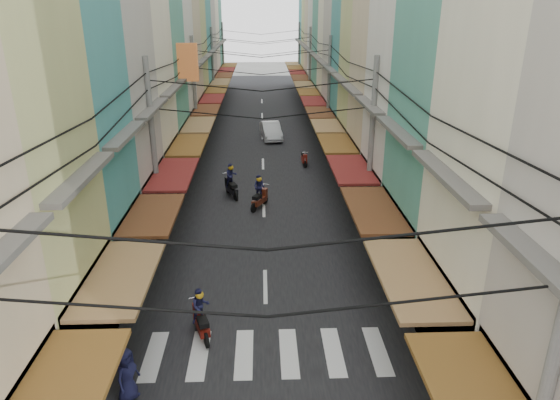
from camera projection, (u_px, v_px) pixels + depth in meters
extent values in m
plane|color=slate|center=(265.00, 262.00, 21.18)|extent=(160.00, 160.00, 0.00)
cube|color=black|center=(263.00, 142.00, 39.78)|extent=(10.00, 80.00, 0.02)
cube|color=gray|center=(181.00, 142.00, 39.55)|extent=(3.00, 80.00, 0.06)
cube|color=gray|center=(344.00, 141.00, 40.00)|extent=(3.00, 80.00, 0.06)
cube|color=silver|center=(154.00, 356.00, 15.46)|extent=(0.55, 2.40, 0.01)
cube|color=silver|center=(199.00, 355.00, 15.51)|extent=(0.55, 2.40, 0.01)
cube|color=silver|center=(244.00, 354.00, 15.56)|extent=(0.55, 2.40, 0.01)
cube|color=silver|center=(289.00, 353.00, 15.61)|extent=(0.55, 2.40, 0.01)
cube|color=silver|center=(333.00, 351.00, 15.66)|extent=(0.55, 2.40, 0.01)
cube|color=silver|center=(377.00, 350.00, 15.70)|extent=(0.55, 2.40, 0.01)
cube|color=brown|center=(58.00, 399.00, 9.72)|extent=(1.80, 4.34, 0.12)
cube|color=black|center=(75.00, 320.00, 14.57)|extent=(1.20, 4.52, 3.20)
cube|color=olive|center=(121.00, 277.00, 14.11)|extent=(1.80, 4.33, 0.12)
cube|color=#595651|center=(82.00, 177.00, 12.99)|extent=(0.50, 4.23, 0.15)
cube|color=teal|center=(9.00, 24.00, 15.75)|extent=(6.00, 4.30, 19.25)
cube|color=black|center=(116.00, 249.00, 18.76)|extent=(1.20, 4.13, 3.20)
cube|color=brown|center=(153.00, 215.00, 18.30)|extent=(1.80, 3.96, 0.12)
cube|color=#595651|center=(126.00, 135.00, 17.18)|extent=(0.50, 3.87, 0.15)
cube|color=black|center=(143.00, 203.00, 23.15)|extent=(1.20, 4.94, 3.20)
cube|color=maroon|center=(174.00, 174.00, 22.69)|extent=(1.80, 4.73, 0.12)
cube|color=#595651|center=(153.00, 108.00, 21.57)|extent=(0.50, 4.63, 0.15)
cube|color=#EEE6C9|center=(103.00, 36.00, 25.17)|extent=(6.00, 4.95, 17.43)
cube|color=black|center=(163.00, 170.00, 27.85)|extent=(1.20, 4.75, 3.20)
cube|color=brown|center=(188.00, 145.00, 27.39)|extent=(1.80, 4.56, 0.12)
cube|color=#595651|center=(172.00, 90.00, 26.27)|extent=(0.50, 4.46, 0.15)
cube|color=#52A08A|center=(129.00, 41.00, 30.00)|extent=(6.00, 4.99, 16.32)
cube|color=black|center=(177.00, 146.00, 32.47)|extent=(1.20, 4.80, 3.20)
cube|color=olive|center=(199.00, 125.00, 32.02)|extent=(1.80, 4.60, 0.12)
cube|color=#595651|center=(185.00, 77.00, 30.90)|extent=(0.50, 4.50, 0.15)
cube|color=black|center=(187.00, 129.00, 36.96)|extent=(1.20, 4.46, 3.20)
cube|color=brown|center=(206.00, 110.00, 36.50)|extent=(1.80, 4.27, 0.12)
cube|color=#595651|center=(195.00, 68.00, 35.39)|extent=(0.50, 4.18, 0.15)
cube|color=beige|center=(156.00, 3.00, 38.15)|extent=(6.00, 4.89, 20.58)
cube|color=black|center=(195.00, 116.00, 41.40)|extent=(1.20, 4.70, 3.20)
cube|color=maroon|center=(212.00, 99.00, 40.94)|extent=(1.80, 4.50, 0.12)
cube|color=#595651|center=(202.00, 61.00, 39.82)|extent=(0.50, 4.40, 0.15)
cube|color=#BEBF77|center=(168.00, 17.00, 42.92)|extent=(6.00, 4.52, 18.44)
cube|color=black|center=(201.00, 105.00, 45.78)|extent=(1.20, 4.34, 3.20)
cube|color=brown|center=(217.00, 90.00, 45.32)|extent=(1.80, 4.16, 0.12)
cube|color=#595651|center=(208.00, 56.00, 44.20)|extent=(0.50, 4.07, 0.15)
cube|color=teal|center=(176.00, 4.00, 47.04)|extent=(6.00, 5.20, 20.63)
cube|color=black|center=(206.00, 96.00, 50.30)|extent=(1.20, 4.99, 3.20)
cube|color=olive|center=(221.00, 82.00, 49.84)|extent=(1.80, 4.78, 0.12)
cube|color=#595651|center=(213.00, 51.00, 48.72)|extent=(0.50, 4.68, 0.15)
cube|color=black|center=(211.00, 88.00, 55.01)|extent=(1.20, 4.74, 3.20)
cube|color=brown|center=(224.00, 75.00, 54.56)|extent=(1.80, 4.55, 0.12)
cube|color=#595651|center=(217.00, 47.00, 53.44)|extent=(0.50, 4.45, 0.15)
cube|color=#EEE6C9|center=(190.00, 1.00, 56.27)|extent=(6.00, 4.96, 21.12)
cube|color=black|center=(215.00, 82.00, 59.62)|extent=(1.20, 4.76, 3.20)
cube|color=maroon|center=(227.00, 70.00, 59.16)|extent=(1.80, 4.56, 0.12)
cube|color=#595651|center=(220.00, 44.00, 58.04)|extent=(0.50, 4.46, 0.15)
cube|color=#52A08A|center=(195.00, 7.00, 61.14)|extent=(6.00, 5.04, 19.90)
cube|color=black|center=(218.00, 76.00, 64.27)|extent=(1.20, 4.84, 3.20)
cube|color=brown|center=(229.00, 65.00, 63.81)|extent=(1.80, 4.64, 0.12)
cube|color=#595651|center=(223.00, 41.00, 62.70)|extent=(0.50, 4.54, 0.15)
cube|color=#5A2E14|center=(188.00, 62.00, 29.64)|extent=(1.20, 0.40, 2.20)
cube|color=#595651|center=(544.00, 266.00, 8.54)|extent=(0.50, 4.25, 0.15)
cube|color=black|center=(456.00, 317.00, 14.69)|extent=(1.20, 4.78, 3.20)
cube|color=olive|center=(410.00, 276.00, 14.13)|extent=(1.80, 4.58, 0.12)
cube|color=#595651|center=(446.00, 176.00, 13.06)|extent=(0.50, 4.48, 0.15)
cube|color=#52A08A|center=(494.00, 86.00, 17.26)|extent=(6.00, 5.03, 15.08)
cube|color=black|center=(409.00, 242.00, 19.35)|extent=(1.20, 4.83, 3.20)
cube|color=brown|center=(373.00, 209.00, 18.78)|extent=(1.80, 4.63, 0.12)
cube|color=#595651|center=(397.00, 131.00, 17.71)|extent=(0.50, 4.53, 0.15)
cube|color=black|center=(380.00, 197.00, 23.92)|extent=(1.20, 4.60, 3.20)
cube|color=maroon|center=(351.00, 169.00, 23.35)|extent=(1.80, 4.41, 0.12)
cube|color=#595651|center=(369.00, 105.00, 22.28)|extent=(0.50, 4.31, 0.15)
cube|color=beige|center=(420.00, 1.00, 25.14)|extent=(6.00, 4.52, 20.74)
cube|color=black|center=(362.00, 167.00, 28.25)|extent=(1.20, 4.34, 3.20)
cube|color=brown|center=(337.00, 144.00, 27.69)|extent=(1.80, 4.16, 0.12)
cube|color=#595651|center=(351.00, 89.00, 26.62)|extent=(0.50, 4.07, 0.15)
cube|color=#BEBF77|center=(393.00, 60.00, 30.37)|extent=(6.00, 4.12, 14.13)
cube|color=black|center=(349.00, 147.00, 32.27)|extent=(1.20, 3.96, 3.20)
cube|color=olive|center=(327.00, 126.00, 31.71)|extent=(1.80, 3.79, 0.12)
cube|color=#595651|center=(339.00, 78.00, 30.64)|extent=(0.50, 3.71, 0.15)
cube|color=teal|center=(379.00, 26.00, 33.69)|extent=(6.00, 4.40, 17.68)
cube|color=black|center=(339.00, 132.00, 36.24)|extent=(1.20, 4.23, 3.20)
cube|color=brown|center=(320.00, 113.00, 35.68)|extent=(1.80, 4.05, 0.12)
cube|color=#595651|center=(330.00, 70.00, 34.61)|extent=(0.50, 3.96, 0.15)
cube|color=black|center=(331.00, 118.00, 40.45)|extent=(1.20, 4.45, 3.20)
cube|color=maroon|center=(313.00, 101.00, 39.89)|extent=(1.80, 4.26, 0.12)
cube|color=#595651|center=(322.00, 63.00, 38.82)|extent=(0.50, 4.17, 0.15)
cube|color=black|center=(325.00, 108.00, 44.47)|extent=(1.20, 3.84, 3.20)
cube|color=brown|center=(308.00, 92.00, 43.91)|extent=(1.80, 3.68, 0.12)
cube|color=#595651|center=(317.00, 57.00, 42.83)|extent=(0.50, 3.60, 0.15)
cube|color=black|center=(319.00, 99.00, 48.66)|extent=(1.20, 4.81, 3.20)
cube|color=olive|center=(304.00, 85.00, 48.10)|extent=(1.80, 4.61, 0.12)
cube|color=#595651|center=(312.00, 53.00, 47.03)|extent=(0.50, 4.51, 0.15)
cube|color=silver|center=(340.00, 8.00, 50.39)|extent=(6.00, 5.00, 19.71)
cube|color=black|center=(314.00, 91.00, 53.32)|extent=(1.20, 4.80, 3.20)
cube|color=brown|center=(300.00, 78.00, 52.75)|extent=(1.80, 4.60, 0.12)
cube|color=#595651|center=(307.00, 48.00, 51.68)|extent=(0.50, 4.50, 0.15)
cube|color=beige|center=(333.00, 22.00, 55.25)|extent=(6.00, 4.32, 16.86)
cube|color=black|center=(310.00, 85.00, 57.65)|extent=(1.20, 4.15, 3.20)
cube|color=maroon|center=(297.00, 72.00, 57.09)|extent=(1.80, 3.97, 0.12)
cube|color=#595651|center=(303.00, 45.00, 56.02)|extent=(0.50, 3.89, 0.15)
cube|color=#BEBF77|center=(328.00, 7.00, 58.71)|extent=(6.00, 4.33, 19.96)
cube|color=black|center=(307.00, 79.00, 61.68)|extent=(1.20, 4.16, 3.20)
cube|color=brown|center=(295.00, 68.00, 61.12)|extent=(1.80, 3.99, 0.12)
cube|color=#595651|center=(300.00, 42.00, 60.04)|extent=(0.50, 3.90, 0.15)
cube|color=teal|center=(323.00, 30.00, 64.02)|extent=(6.00, 4.88, 14.34)
cube|color=black|center=(304.00, 75.00, 65.96)|extent=(1.20, 4.68, 3.20)
cube|color=olive|center=(292.00, 64.00, 65.40)|extent=(1.80, 4.49, 0.12)
cube|color=#595651|center=(298.00, 40.00, 64.33)|extent=(0.50, 4.39, 0.15)
cylinder|color=slate|center=(549.00, 379.00, 8.68)|extent=(0.26, 0.26, 8.20)
cylinder|color=slate|center=(154.00, 151.00, 22.30)|extent=(0.26, 0.26, 8.20)
cylinder|color=slate|center=(371.00, 148.00, 22.64)|extent=(0.26, 0.26, 8.20)
cylinder|color=slate|center=(195.00, 95.00, 36.26)|extent=(0.26, 0.26, 8.20)
cylinder|color=slate|center=(329.00, 94.00, 36.60)|extent=(0.26, 0.26, 8.20)
cylinder|color=slate|center=(213.00, 70.00, 50.22)|extent=(0.26, 0.26, 8.20)
cylinder|color=slate|center=(310.00, 69.00, 50.56)|extent=(0.26, 0.26, 8.20)
cylinder|color=slate|center=(223.00, 56.00, 64.18)|extent=(0.26, 0.26, 8.20)
cylinder|color=slate|center=(299.00, 55.00, 64.52)|extent=(0.26, 0.26, 8.20)
imported|color=silver|center=(271.00, 139.00, 40.71)|extent=(4.90, 2.37, 1.67)
imported|color=black|center=(413.00, 298.00, 18.57)|extent=(1.56, 0.61, 1.06)
cylinder|color=black|center=(204.00, 318.00, 16.94)|extent=(0.10, 0.50, 0.50)
cylinder|color=black|center=(200.00, 341.00, 15.77)|extent=(0.10, 0.50, 0.50)
cube|color=maroon|center=(202.00, 325.00, 16.30)|extent=(0.33, 1.11, 0.27)
cube|color=black|center=(200.00, 322.00, 15.97)|extent=(0.31, 0.53, 0.17)
cube|color=maroon|center=(203.00, 310.00, 16.71)|extent=(0.29, 0.27, 0.53)
imported|color=#1D1D45|center=(201.00, 322.00, 16.26)|extent=(0.51, 0.36, 1.28)
sphere|color=gold|center=(200.00, 297.00, 15.90)|extent=(0.27, 0.27, 0.27)
cylinder|color=black|center=(259.00, 199.00, 27.30)|extent=(0.10, 0.53, 0.53)
cylinder|color=black|center=(259.00, 208.00, 26.07)|extent=(0.10, 0.53, 0.53)
cube|color=maroon|center=(259.00, 201.00, 26.62)|extent=(0.35, 1.17, 0.28)
cube|color=black|center=(259.00, 197.00, 26.28)|extent=(0.33, 0.56, 0.18)
cube|color=maroon|center=(259.00, 193.00, 27.06)|extent=(0.30, 0.28, 0.56)
imported|color=#1D1D45|center=(259.00, 198.00, 26.58)|extent=(0.54, 0.38, 1.35)
sphere|color=gold|center=(259.00, 180.00, 26.21)|extent=(0.28, 0.28, 0.28)
cylinder|color=black|center=(232.00, 188.00, 28.93)|extent=(0.11, 0.56, 0.56)
cylinder|color=black|center=(231.00, 196.00, 27.64)|extent=(0.11, 0.56, 0.56)
cube|color=black|center=(232.00, 189.00, 28.22)|extent=(0.36, 1.23, 0.30)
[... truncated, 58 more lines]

